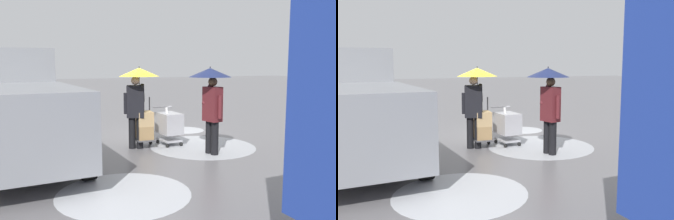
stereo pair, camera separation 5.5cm
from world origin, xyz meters
The scene contains 10 objects.
ground_plane centered at (0.00, 0.00, 0.00)m, with size 90.00×90.00×0.00m, color slate.
slush_patch_near_cluster centered at (-1.13, 1.53, 0.00)m, with size 2.83×2.83×0.01m, color #ADAFB5.
slush_patch_under_van centered at (1.90, 4.02, 0.00)m, with size 2.31×2.31×0.01m, color silver.
slush_patch_far_side centered at (-1.82, -0.78, 0.00)m, with size 1.27×1.27×0.01m, color silver.
cargo_van_parked_right centered at (3.32, 1.15, 1.18)m, with size 2.31×5.39×2.60m.
shopping_cart_vendor centered at (-0.41, 0.95, 0.57)m, with size 0.58×0.84×1.04m.
hand_dolly_boxes centered at (0.30, 0.92, 0.56)m, with size 0.59×0.76×1.32m.
pedestrian_pink_side centered at (-0.91, 2.27, 1.58)m, with size 1.04×1.04×2.15m.
pedestrian_black_side centered at (0.51, 0.99, 1.58)m, with size 1.04×1.04×2.15m.
street_lamp centered at (-3.89, 2.49, 2.37)m, with size 0.28×0.28×3.86m.
Camera 1 is at (3.72, 9.63, 2.20)m, focal length 38.09 mm.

